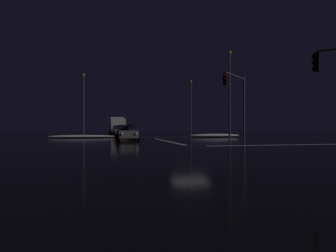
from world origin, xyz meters
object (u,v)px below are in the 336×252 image
sedan_red (125,132)px  streetlamp_left_far (83,100)px  sedan_orange (118,130)px  traffic_signal_ne (237,94)px  sedan_silver (122,131)px  box_truck (117,125)px  sedan_gray (127,133)px  streetlamp_right_near (230,89)px  streetlamp_right_far (191,104)px

sedan_red → streetlamp_left_far: (-5.36, 14.25, 4.72)m
sedan_orange → traffic_signal_ne: 23.72m
sedan_silver → box_truck: size_ratio=0.52×
box_truck → sedan_red: bearing=-90.5°
sedan_gray → sedan_red: same height
sedan_red → sedan_orange: bearing=90.3°
streetlamp_right_near → traffic_signal_ne: bearing=-108.0°
sedan_silver → streetlamp_right_far: streetlamp_right_far is taller
traffic_signal_ne → streetlamp_right_far: bearing=84.6°
box_truck → streetlamp_left_far: size_ratio=0.86×
sedan_silver → traffic_signal_ne: size_ratio=0.67×
streetlamp_right_near → sedan_gray: bearing=-164.3°
traffic_signal_ne → streetlamp_left_far: size_ratio=0.67×
sedan_red → streetlamp_left_far: bearing=110.6°
sedan_orange → box_truck: bearing=88.2°
sedan_gray → traffic_signal_ne: bearing=-17.5°
streetlamp_right_far → streetlamp_left_far: bearing=180.0°
sedan_gray → streetlamp_left_far: size_ratio=0.45×
traffic_signal_ne → streetlamp_right_near: streetlamp_right_near is taller
traffic_signal_ne → streetlamp_right_far: size_ratio=0.71×
streetlamp_left_far → box_truck: bearing=49.9°
streetlamp_left_far → sedan_gray: bearing=-75.3°
sedan_gray → streetlamp_left_far: 20.67m
traffic_signal_ne → sedan_red: bearing=139.6°
streetlamp_right_near → box_truck: bearing=117.7°
sedan_gray → streetlamp_right_near: size_ratio=0.42×
sedan_silver → traffic_signal_ne: traffic_signal_ne is taller
box_truck → streetlamp_right_near: 25.84m
box_truck → streetlamp_left_far: bearing=-130.1°
box_truck → streetlamp_left_far: 9.40m
sedan_silver → box_truck: 14.74m
sedan_orange → streetlamp_right_far: (12.12, 1.45, 4.47)m
sedan_orange → box_truck: size_ratio=0.52×
sedan_orange → streetlamp_right_far: bearing=6.8°
sedan_red → traffic_signal_ne: size_ratio=0.67×
sedan_red → streetlamp_left_far: streetlamp_left_far is taller
streetlamp_right_far → sedan_orange: bearing=-173.2°
sedan_gray → streetlamp_right_far: size_ratio=0.47×
box_truck → streetlamp_right_far: streetlamp_right_far is taller
sedan_silver → sedan_orange: bearing=90.5°
sedan_red → box_truck: 20.85m
streetlamp_left_far → streetlamp_right_near: streetlamp_right_near is taller
sedan_silver → streetlamp_right_near: bearing=-33.1°
traffic_signal_ne → streetlamp_right_far: (2.16, 22.66, 0.77)m
sedan_gray → streetlamp_right_near: (12.29, 3.46, 5.07)m
sedan_red → streetlamp_right_near: (12.04, -1.75, 5.07)m
sedan_orange → traffic_signal_ne: traffic_signal_ne is taller
sedan_silver → sedan_orange: (-0.05, 6.68, 0.00)m
streetlamp_right_far → streetlamp_right_near: (0.00, -16.00, 0.60)m
streetlamp_right_far → sedan_gray: bearing=-122.3°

